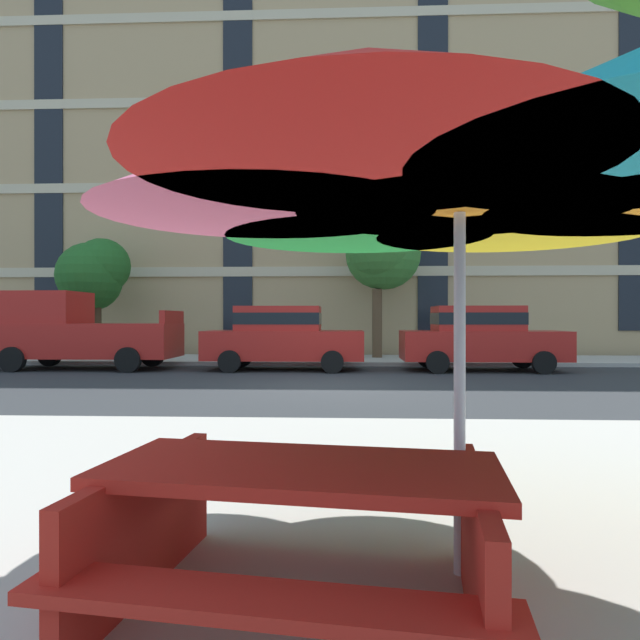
{
  "coord_description": "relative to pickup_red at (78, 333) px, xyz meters",
  "views": [
    {
      "loc": [
        0.4,
        -11.92,
        1.43
      ],
      "look_at": [
        -0.28,
        3.2,
        1.4
      ],
      "focal_mm": 31.51,
      "sensor_mm": 36.0,
      "label": 1
    }
  ],
  "objects": [
    {
      "name": "sedan_red_midblock",
      "position": [
        11.31,
        -0.0,
        -0.08
      ],
      "size": [
        4.4,
        1.98,
        1.78
      ],
      "color": "#B21E19",
      "rests_on": "ground"
    },
    {
      "name": "street_tree_left",
      "position": [
        -1.13,
        3.42,
        1.92
      ],
      "size": [
        2.56,
        2.54,
        4.21
      ],
      "color": "#4C3823",
      "rests_on": "ground"
    },
    {
      "name": "pickup_red",
      "position": [
        0.0,
        0.0,
        0.0
      ],
      "size": [
        5.1,
        2.12,
        2.2
      ],
      "color": "#B21E19",
      "rests_on": "ground"
    },
    {
      "name": "sedan_red",
      "position": [
        5.84,
        -0.0,
        -0.08
      ],
      "size": [
        4.4,
        1.98,
        1.78
      ],
      "color": "#B21E19",
      "rests_on": "ground"
    },
    {
      "name": "patio_umbrella",
      "position": [
        8.19,
        -12.7,
        1.18
      ],
      "size": [
        3.8,
        3.53,
        2.5
      ],
      "color": "silver",
      "rests_on": "ground"
    },
    {
      "name": "ground_plane",
      "position": [
        7.2,
        -3.7,
        -1.03
      ],
      "size": [
        120.0,
        120.0,
        0.0
      ],
      "primitive_type": "plane",
      "color": "#2D3033"
    },
    {
      "name": "apartment_building",
      "position": [
        7.2,
        11.29,
        8.57
      ],
      "size": [
        43.6,
        12.08,
        19.2
      ],
      "color": "tan",
      "rests_on": "ground"
    },
    {
      "name": "sidewalk_far",
      "position": [
        7.2,
        3.1,
        -0.97
      ],
      "size": [
        56.0,
        3.6,
        0.12
      ],
      "primitive_type": "cube",
      "color": "#B2ADA3",
      "rests_on": "ground"
    },
    {
      "name": "sidewalk_near_patio",
      "position": [
        7.2,
        -12.7,
        -0.97
      ],
      "size": [
        56.0,
        9.0,
        0.12
      ],
      "primitive_type": "cube",
      "color": "#B2ADA3",
      "rests_on": "ground"
    },
    {
      "name": "street_tree_middle",
      "position": [
        8.84,
        3.62,
        2.67
      ],
      "size": [
        2.57,
        2.87,
        4.94
      ],
      "color": "brown",
      "rests_on": "ground"
    },
    {
      "name": "picnic_table",
      "position": [
        7.4,
        -13.05,
        -0.54
      ],
      "size": [
        1.99,
        1.75,
        0.77
      ],
      "color": "red",
      "rests_on": "ground"
    }
  ]
}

